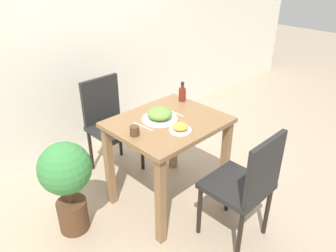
% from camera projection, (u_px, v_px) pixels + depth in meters
% --- Properties ---
extents(ground_plane, '(16.00, 16.00, 0.00)m').
position_uv_depth(ground_plane, '(168.00, 198.00, 2.92)').
color(ground_plane, tan).
extents(wall_back, '(8.00, 0.05, 2.60)m').
position_uv_depth(wall_back, '(72.00, 28.00, 3.14)').
color(wall_back, silver).
rests_on(wall_back, ground_plane).
extents(dining_table, '(0.86, 0.72, 0.78)m').
position_uv_depth(dining_table, '(168.00, 136.00, 2.63)').
color(dining_table, olive).
rests_on(dining_table, ground_plane).
extents(chair_near, '(0.42, 0.42, 0.92)m').
position_uv_depth(chair_near, '(247.00, 183.00, 2.27)').
color(chair_near, black).
rests_on(chair_near, ground_plane).
extents(chair_far, '(0.42, 0.42, 0.92)m').
position_uv_depth(chair_far, '(109.00, 120.00, 3.13)').
color(chair_far, black).
rests_on(chair_far, ground_plane).
extents(food_plate, '(0.28, 0.28, 0.10)m').
position_uv_depth(food_plate, '(160.00, 115.00, 2.55)').
color(food_plate, white).
rests_on(food_plate, dining_table).
extents(side_plate, '(0.17, 0.17, 0.06)m').
position_uv_depth(side_plate, '(180.00, 128.00, 2.39)').
color(side_plate, white).
rests_on(side_plate, dining_table).
extents(drink_cup, '(0.07, 0.07, 0.07)m').
position_uv_depth(drink_cup, '(135.00, 131.00, 2.33)').
color(drink_cup, '#4C331E').
rests_on(drink_cup, dining_table).
extents(sauce_bottle, '(0.06, 0.06, 0.18)m').
position_uv_depth(sauce_bottle, '(182.00, 94.00, 2.87)').
color(sauce_bottle, maroon).
rests_on(sauce_bottle, dining_table).
extents(fork_utensil, '(0.03, 0.20, 0.00)m').
position_uv_depth(fork_utensil, '(143.00, 127.00, 2.46)').
color(fork_utensil, silver).
rests_on(fork_utensil, dining_table).
extents(spoon_utensil, '(0.01, 0.20, 0.00)m').
position_uv_depth(spoon_utensil, '(175.00, 113.00, 2.67)').
color(spoon_utensil, silver).
rests_on(spoon_utensil, dining_table).
extents(potted_plant_left, '(0.39, 0.39, 0.77)m').
position_uv_depth(potted_plant_left, '(67.00, 178.00, 2.38)').
color(potted_plant_left, '#51331E').
rests_on(potted_plant_left, ground_plane).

